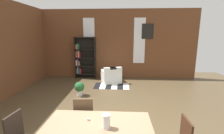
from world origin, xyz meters
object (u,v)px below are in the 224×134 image
at_px(dining_table, 97,132).
at_px(vase_on_table, 106,121).
at_px(bookshelf_tall, 84,58).
at_px(potted_plant_by_shelf, 79,88).
at_px(armchair_white, 111,76).
at_px(dining_chair_far_left, 84,117).

height_order(dining_table, vase_on_table, vase_on_table).
height_order(vase_on_table, bookshelf_tall, bookshelf_tall).
bearing_deg(dining_table, vase_on_table, 0.00).
relative_size(bookshelf_tall, potted_plant_by_shelf, 4.04).
distance_m(bookshelf_tall, armchair_white, 1.74).
bearing_deg(potted_plant_by_shelf, dining_table, -70.63).
relative_size(dining_chair_far_left, potted_plant_by_shelf, 1.89).
bearing_deg(dining_table, armchair_white, 90.92).
height_order(dining_table, dining_chair_far_left, dining_chair_far_left).
distance_m(armchair_white, potted_plant_by_shelf, 1.98).
xyz_separation_m(vase_on_table, potted_plant_by_shelf, (-1.26, 3.18, -0.59)).
relative_size(armchair_white, potted_plant_by_shelf, 2.01).
bearing_deg(dining_table, potted_plant_by_shelf, 109.37).
distance_m(dining_table, potted_plant_by_shelf, 3.40).
xyz_separation_m(dining_table, bookshelf_tall, (-1.48, 5.58, 0.33)).
relative_size(dining_table, vase_on_table, 7.65).
xyz_separation_m(bookshelf_tall, armchair_white, (1.41, -0.72, -0.73)).
xyz_separation_m(vase_on_table, armchair_white, (-0.22, 4.86, -0.60)).
bearing_deg(vase_on_table, bookshelf_tall, 106.26).
bearing_deg(potted_plant_by_shelf, bookshelf_tall, 98.63).
distance_m(dining_table, vase_on_table, 0.24).
bearing_deg(vase_on_table, dining_table, -180.00).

